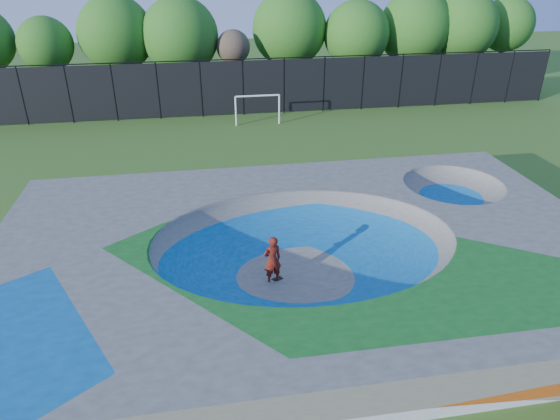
# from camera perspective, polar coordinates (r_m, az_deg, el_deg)

# --- Properties ---
(ground) EXTENTS (120.00, 120.00, 0.00)m
(ground) POSITION_cam_1_polar(r_m,az_deg,el_deg) (18.56, 2.70, -7.08)
(ground) COLOR #355E1A
(ground) RESTS_ON ground
(skate_deck) EXTENTS (22.00, 14.00, 1.50)m
(skate_deck) POSITION_cam_1_polar(r_m,az_deg,el_deg) (18.16, 2.75, -5.12)
(skate_deck) COLOR gray
(skate_deck) RESTS_ON ground
(skater) EXTENTS (0.77, 0.62, 1.84)m
(skater) POSITION_cam_1_polar(r_m,az_deg,el_deg) (17.52, -0.88, -5.72)
(skater) COLOR red
(skater) RESTS_ON ground
(skateboard) EXTENTS (0.80, 0.53, 0.05)m
(skateboard) POSITION_cam_1_polar(r_m,az_deg,el_deg) (18.02, -0.86, -8.12)
(skateboard) COLOR black
(skateboard) RESTS_ON ground
(soccer_goal) EXTENTS (3.13, 0.12, 2.07)m
(soccer_goal) POSITION_cam_1_polar(r_m,az_deg,el_deg) (34.87, -2.58, 12.00)
(soccer_goal) COLOR white
(soccer_goal) RESTS_ON ground
(fence) EXTENTS (48.09, 0.09, 4.04)m
(fence) POSITION_cam_1_polar(r_m,az_deg,el_deg) (37.11, -4.25, 13.92)
(fence) COLOR black
(fence) RESTS_ON ground
(treeline) EXTENTS (51.45, 7.19, 8.25)m
(treeline) POSITION_cam_1_polar(r_m,az_deg,el_deg) (41.92, -1.88, 19.59)
(treeline) COLOR #423121
(treeline) RESTS_ON ground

